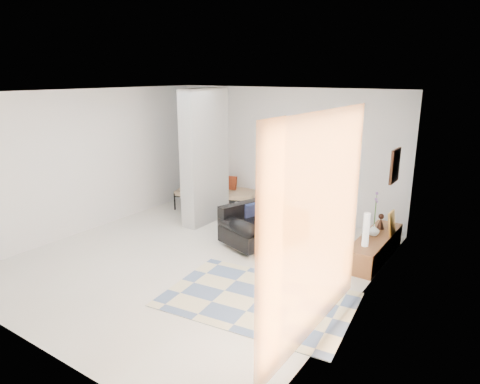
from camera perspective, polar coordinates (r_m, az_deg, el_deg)
The scene contains 17 objects.
floor at distance 7.52m, azimuth -5.52°, elevation -8.71°, with size 6.00×6.00×0.00m, color silver.
ceiling at distance 6.87m, azimuth -6.13°, elevation 13.11°, with size 6.00×6.00×0.00m, color white.
wall_back at distance 9.51m, azimuth 5.82°, elevation 5.28°, with size 6.00×6.00×0.00m, color white.
wall_front at distance 5.23m, azimuth -27.31°, elevation -4.99°, with size 6.00×6.00×0.00m, color white.
wall_left at distance 9.04m, azimuth -19.40°, elevation 3.94°, with size 6.00×6.00×0.00m, color white.
wall_right at distance 5.77m, azimuth 15.76°, elevation -1.99°, with size 6.00×6.00×0.00m, color white.
partition_column at distance 8.96m, azimuth -4.71°, elevation 4.67°, with size 0.35×1.20×2.80m, color #9FA4A6.
hallway_door at distance 10.69m, azimuth -4.32°, elevation 4.36°, with size 0.85×0.06×2.04m, color white.
curtain at distance 4.75m, azimuth 10.42°, elevation -4.77°, with size 2.55×2.55×0.00m, color orange.
wall_art at distance 7.31m, azimuth 19.97°, elevation 3.31°, with size 0.04×0.45×0.55m, color #3E1F11.
media_console at distance 7.77m, azimuth 17.56°, elevation -6.96°, with size 0.45×1.79×0.80m.
loveseat at distance 8.02m, azimuth 2.97°, elevation -4.33°, with size 1.31×1.73×0.76m.
daybed at distance 10.07m, azimuth -3.22°, elevation 0.15°, with size 2.00×1.34×0.77m.
area_rug at distance 6.21m, azimuth 2.37°, elevation -14.12°, with size 2.59×1.73×0.01m, color beige.
cylinder_lamp at distance 7.13m, azimuth 16.47°, elevation -4.84°, with size 0.10×0.10×0.55m, color silver.
bronze_figurine at distance 8.04m, azimuth 18.26°, elevation -3.73°, with size 0.14×0.14×0.27m, color black, non-canonical shape.
vase at distance 7.68m, azimuth 17.39°, elevation -4.84°, with size 0.19×0.19×0.20m, color white.
Camera 1 is at (4.41, -5.26, 3.08)m, focal length 32.00 mm.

